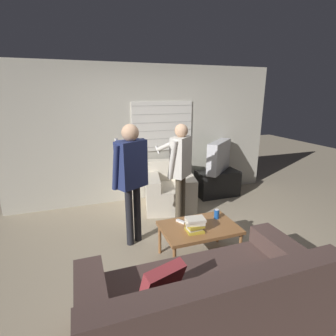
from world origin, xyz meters
TOP-DOWN VIEW (x-y plane):
  - ground_plane at (0.00, 0.00)m, footprint 16.00×16.00m
  - wall_back at (0.01, 2.03)m, footprint 5.20×0.08m
  - couch_blue at (-0.36, -1.17)m, footprint 2.10×0.96m
  - armchair_beige at (0.24, 1.47)m, footprint 1.04×1.07m
  - coffee_table at (0.05, -0.19)m, footprint 0.94×0.62m
  - tv_stand at (1.35, 1.63)m, footprint 0.85×0.44m
  - tv at (1.35, 1.64)m, footprint 0.78×0.73m
  - person_left_standing at (-0.64, 0.47)m, footprint 0.51×0.83m
  - person_right_standing at (0.17, 0.75)m, footprint 0.46×0.76m
  - book_stack at (-0.05, -0.28)m, footprint 0.25×0.19m
  - soda_can at (0.36, -0.07)m, footprint 0.07×0.07m
  - spare_remote at (-0.13, -0.02)m, footprint 0.10×0.13m

SIDE VIEW (x-z plane):
  - ground_plane at x=0.00m, z-range 0.00..0.00m
  - tv_stand at x=1.35m, z-range 0.00..0.52m
  - couch_blue at x=-0.36m, z-range -0.10..0.69m
  - armchair_beige at x=0.24m, z-range -0.08..0.73m
  - coffee_table at x=0.05m, z-range 0.18..0.64m
  - spare_remote at x=-0.13m, z-range 0.45..0.48m
  - soda_can at x=0.36m, z-range 0.45..0.58m
  - book_stack at x=-0.05m, z-range 0.46..0.62m
  - tv at x=1.35m, z-range 0.52..1.13m
  - person_right_standing at x=0.17m, z-range 0.20..1.81m
  - person_left_standing at x=-0.64m, z-range 0.23..1.89m
  - wall_back at x=0.01m, z-range 0.00..2.55m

